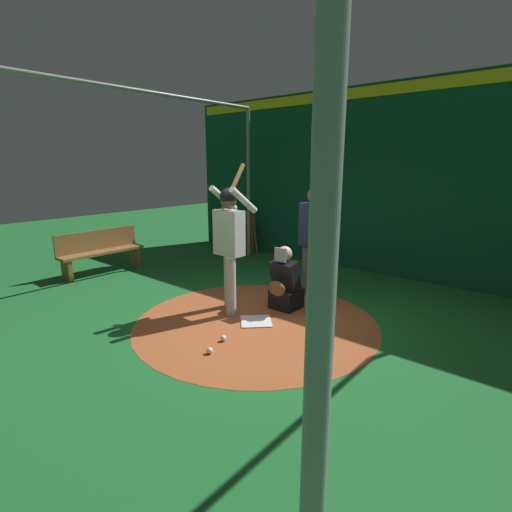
# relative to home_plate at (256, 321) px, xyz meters

# --- Properties ---
(ground_plane) EXTENTS (25.34, 25.34, 0.00)m
(ground_plane) POSITION_rel_home_plate_xyz_m (0.00, 0.00, -0.01)
(ground_plane) COLOR #1E6B2D
(dirt_circle) EXTENTS (3.36, 3.36, 0.01)m
(dirt_circle) POSITION_rel_home_plate_xyz_m (0.00, 0.00, -0.01)
(dirt_circle) COLOR #AD562D
(dirt_circle) RESTS_ON ground
(home_plate) EXTENTS (0.59, 0.59, 0.01)m
(home_plate) POSITION_rel_home_plate_xyz_m (0.00, 0.00, 0.00)
(home_plate) COLOR white
(home_plate) RESTS_ON dirt_circle
(batter) EXTENTS (0.68, 0.49, 2.16)m
(batter) POSITION_rel_home_plate_xyz_m (-0.09, -0.58, 1.11)
(batter) COLOR #BCBCC0
(batter) RESTS_ON ground
(catcher) EXTENTS (0.58, 0.40, 0.98)m
(catcher) POSITION_rel_home_plate_xyz_m (-0.68, -0.00, 0.37)
(catcher) COLOR black
(catcher) RESTS_ON ground
(umpire) EXTENTS (0.22, 0.49, 1.77)m
(umpire) POSITION_rel_home_plate_xyz_m (-1.43, -0.01, 0.99)
(umpire) COLOR #4C4C51
(umpire) RESTS_ON ground
(back_wall) EXTENTS (0.23, 9.34, 3.61)m
(back_wall) POSITION_rel_home_plate_xyz_m (-3.55, 0.00, 1.81)
(back_wall) COLOR #0F472D
(back_wall) RESTS_ON ground
(cage_frame) EXTENTS (6.01, 5.56, 3.38)m
(cage_frame) POSITION_rel_home_plate_xyz_m (0.00, 0.00, 2.34)
(cage_frame) COLOR gray
(cage_frame) RESTS_ON ground
(bat_rack) EXTENTS (1.06, 0.19, 1.05)m
(bat_rack) POSITION_rel_home_plate_xyz_m (-3.30, -2.93, 0.48)
(bat_rack) COLOR olive
(bat_rack) RESTS_ON ground
(bench) EXTENTS (1.69, 0.36, 0.85)m
(bench) POSITION_rel_home_plate_xyz_m (0.08, -4.03, 0.43)
(bench) COLOR olive
(bench) RESTS_ON ground
(baseball_0) EXTENTS (0.07, 0.07, 0.07)m
(baseball_0) POSITION_rel_home_plate_xyz_m (1.05, 0.19, 0.03)
(baseball_0) COLOR white
(baseball_0) RESTS_ON dirt_circle
(baseball_1) EXTENTS (0.07, 0.07, 0.07)m
(baseball_1) POSITION_rel_home_plate_xyz_m (0.72, 0.08, 0.03)
(baseball_1) COLOR white
(baseball_1) RESTS_ON dirt_circle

